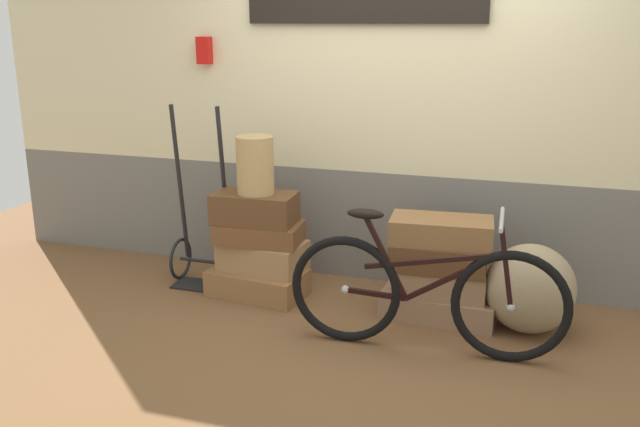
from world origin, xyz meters
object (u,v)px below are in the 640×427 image
suitcase_4 (439,305)px  suitcase_6 (438,257)px  suitcase_2 (259,233)px  suitcase_7 (441,230)px  suitcase_1 (263,256)px  suitcase_3 (255,208)px  suitcase_0 (258,283)px  wicker_basket (255,165)px  luggage_trolley (204,245)px  suitcase_5 (440,281)px  bicycle (425,295)px  burlap_sack (530,289)px

suitcase_4 → suitcase_6: suitcase_6 is taller
suitcase_2 → suitcase_7: 1.28m
suitcase_1 → suitcase_3: suitcase_3 is taller
suitcase_1 → suitcase_2: suitcase_2 is taller
suitcase_0 → suitcase_2: bearing=61.6°
wicker_basket → luggage_trolley: bearing=169.2°
suitcase_6 → suitcase_2: bearing=176.5°
suitcase_3 → suitcase_4: (1.31, -0.00, -0.56)m
suitcase_0 → wicker_basket: (-0.00, 0.02, 0.86)m
suitcase_2 → luggage_trolley: (-0.49, 0.09, -0.17)m
suitcase_3 → wicker_basket: size_ratio=1.43×
suitcase_4 → luggage_trolley: (-1.77, 0.09, 0.21)m
suitcase_1 → suitcase_5: suitcase_1 is taller
wicker_basket → suitcase_4: bearing=-0.1°
luggage_trolley → bicycle: size_ratio=0.81×
suitcase_3 → suitcase_6: 1.31m
suitcase_1 → suitcase_7: 1.29m
suitcase_0 → suitcase_1: 0.20m
suitcase_5 → suitcase_7: suitcase_7 is taller
bicycle → suitcase_1: bearing=157.2°
suitcase_5 → suitcase_7: 0.34m
suitcase_6 → luggage_trolley: 1.77m
suitcase_5 → burlap_sack: bearing=-5.9°
suitcase_2 → suitcase_1: bearing=46.1°
suitcase_0 → suitcase_2: suitcase_2 is taller
suitcase_5 → bicycle: 0.51m
suitcase_5 → suitcase_3: bearing=177.1°
suitcase_3 → suitcase_6: bearing=-4.0°
suitcase_2 → suitcase_3: bearing=174.7°
suitcase_1 → bicycle: 1.35m
luggage_trolley → bicycle: 1.85m
suitcase_0 → suitcase_5: (1.30, 0.02, 0.16)m
wicker_basket → burlap_sack: 1.98m
suitcase_1 → luggage_trolley: luggage_trolley is taller
wicker_basket → bicycle: wicker_basket is taller
suitcase_0 → luggage_trolley: luggage_trolley is taller
suitcase_1 → suitcase_4: suitcase_1 is taller
suitcase_0 → suitcase_2: 0.37m
bicycle → luggage_trolley: bearing=161.3°
suitcase_0 → suitcase_1: suitcase_1 is taller
suitcase_3 → suitcase_4: 1.42m
suitcase_5 → burlap_sack: burlap_sack is taller
suitcase_5 → suitcase_2: bearing=177.2°
suitcase_0 → suitcase_3: suitcase_3 is taller
suitcase_5 → suitcase_6: (-0.02, -0.02, 0.17)m
suitcase_4 → suitcase_1: bearing=-178.8°
suitcase_3 → suitcase_7: suitcase_3 is taller
suitcase_3 → suitcase_6: size_ratio=0.93×
suitcase_0 → suitcase_7: (1.29, 0.03, 0.51)m
suitcase_2 → wicker_basket: bearing=176.0°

